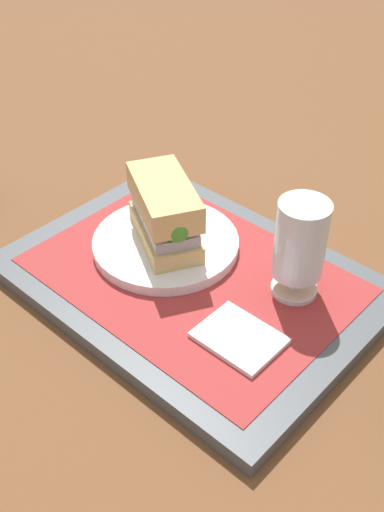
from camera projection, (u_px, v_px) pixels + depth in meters
ground_plane at (192, 287)px, 0.78m from camera, size 3.00×3.00×0.00m
tray at (192, 281)px, 0.77m from camera, size 0.44×0.32×0.02m
placemat at (192, 274)px, 0.77m from camera, size 0.38×0.27×0.00m
plate at (166, 243)px, 0.80m from camera, size 0.19×0.19×0.01m
sandwich at (165, 213)px, 0.77m from camera, size 0.14×0.12×0.08m
beer_glass at (300, 244)px, 0.70m from camera, size 0.06×0.06×0.12m
napkin_folded at (239, 338)px, 0.68m from camera, size 0.09×0.07×0.01m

